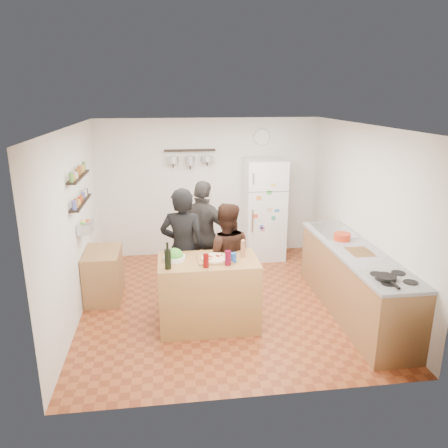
{
  "coord_description": "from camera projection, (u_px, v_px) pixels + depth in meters",
  "views": [
    {
      "loc": [
        -0.78,
        -5.71,
        2.9
      ],
      "look_at": [
        0.0,
        0.1,
        1.15
      ],
      "focal_mm": 35.0,
      "sensor_mm": 36.0,
      "label": 1
    }
  ],
  "objects": [
    {
      "name": "room_shell",
      "position": [
        221.0,
        212.0,
        6.36
      ],
      "size": [
        4.2,
        4.2,
        4.2
      ],
      "color": "brown",
      "rests_on": "ground"
    },
    {
      "name": "prep_island",
      "position": [
        209.0,
        293.0,
        5.58
      ],
      "size": [
        1.25,
        0.72,
        0.91
      ],
      "primitive_type": "cube",
      "color": "#9A6A38",
      "rests_on": "floor"
    },
    {
      "name": "pizza_board",
      "position": [
        215.0,
        259.0,
        5.44
      ],
      "size": [
        0.42,
        0.34,
        0.02
      ],
      "primitive_type": "cube",
      "color": "brown",
      "rests_on": "prep_island"
    },
    {
      "name": "pizza",
      "position": [
        215.0,
        258.0,
        5.44
      ],
      "size": [
        0.34,
        0.34,
        0.02
      ],
      "primitive_type": "cylinder",
      "color": "#CFB588",
      "rests_on": "pizza_board"
    },
    {
      "name": "salad_bowl",
      "position": [
        174.0,
        258.0,
        5.44
      ],
      "size": [
        0.27,
        0.27,
        0.05
      ],
      "primitive_type": "cylinder",
      "color": "silver",
      "rests_on": "prep_island"
    },
    {
      "name": "wine_bottle",
      "position": [
        168.0,
        259.0,
        5.15
      ],
      "size": [
        0.08,
        0.08,
        0.24
      ],
      "primitive_type": "cylinder",
      "color": "black",
      "rests_on": "prep_island"
    },
    {
      "name": "wine_glass_near",
      "position": [
        206.0,
        261.0,
        5.2
      ],
      "size": [
        0.07,
        0.07,
        0.17
      ],
      "primitive_type": "cylinder",
      "color": "#580707",
      "rests_on": "prep_island"
    },
    {
      "name": "wine_glass_far",
      "position": [
        228.0,
        258.0,
        5.27
      ],
      "size": [
        0.07,
        0.07,
        0.18
      ],
      "primitive_type": "cylinder",
      "color": "#540719",
      "rests_on": "prep_island"
    },
    {
      "name": "pepper_mill",
      "position": [
        243.0,
        250.0,
        5.53
      ],
      "size": [
        0.06,
        0.06,
        0.19
      ],
      "primitive_type": "cylinder",
      "color": "#945C3E",
      "rests_on": "prep_island"
    },
    {
      "name": "salt_canister",
      "position": [
        233.0,
        258.0,
        5.36
      ],
      "size": [
        0.07,
        0.07,
        0.12
      ],
      "primitive_type": "cylinder",
      "color": "navy",
      "rests_on": "prep_island"
    },
    {
      "name": "person_left",
      "position": [
        183.0,
        249.0,
        5.96
      ],
      "size": [
        0.71,
        0.56,
        1.73
      ],
      "primitive_type": "imported",
      "rotation": [
        0.0,
        0.0,
        2.89
      ],
      "color": "black",
      "rests_on": "floor"
    },
    {
      "name": "person_center",
      "position": [
        226.0,
        257.0,
        5.96
      ],
      "size": [
        0.8,
        0.66,
        1.52
      ],
      "primitive_type": "imported",
      "rotation": [
        0.0,
        0.0,
        3.03
      ],
      "color": "black",
      "rests_on": "floor"
    },
    {
      "name": "person_back",
      "position": [
        204.0,
        237.0,
        6.54
      ],
      "size": [
        1.07,
        0.85,
        1.69
      ],
      "primitive_type": "imported",
      "rotation": [
        0.0,
        0.0,
        2.62
      ],
      "color": "#282624",
      "rests_on": "floor"
    },
    {
      "name": "counter_run",
      "position": [
        354.0,
        282.0,
        5.92
      ],
      "size": [
        0.63,
        2.63,
        0.9
      ],
      "primitive_type": "cube",
      "color": "#9E7042",
      "rests_on": "floor"
    },
    {
      "name": "stove_top",
      "position": [
        393.0,
        279.0,
        4.88
      ],
      "size": [
        0.6,
        0.62,
        0.02
      ],
      "primitive_type": "cube",
      "color": "white",
      "rests_on": "counter_run"
    },
    {
      "name": "skillet",
      "position": [
        386.0,
        278.0,
        4.85
      ],
      "size": [
        0.24,
        0.24,
        0.05
      ],
      "primitive_type": "cylinder",
      "color": "black",
      "rests_on": "stove_top"
    },
    {
      "name": "sink",
      "position": [
        334.0,
        231.0,
        6.59
      ],
      "size": [
        0.5,
        0.8,
        0.03
      ],
      "primitive_type": "cube",
      "color": "silver",
      "rests_on": "counter_run"
    },
    {
      "name": "cutting_board",
      "position": [
        360.0,
        252.0,
        5.71
      ],
      "size": [
        0.3,
        0.4,
        0.02
      ],
      "primitive_type": "cube",
      "color": "#976537",
      "rests_on": "counter_run"
    },
    {
      "name": "red_bowl",
      "position": [
        342.0,
        237.0,
        6.15
      ],
      "size": [
        0.23,
        0.23,
        0.1
      ],
      "primitive_type": "cylinder",
      "color": "red",
      "rests_on": "counter_run"
    },
    {
      "name": "fridge",
      "position": [
        264.0,
        209.0,
        7.88
      ],
      "size": [
        0.7,
        0.68,
        1.8
      ],
      "primitive_type": "cube",
      "color": "white",
      "rests_on": "floor"
    },
    {
      "name": "wall_clock",
      "position": [
        262.0,
        137.0,
        7.83
      ],
      "size": [
        0.3,
        0.03,
        0.3
      ],
      "primitive_type": "cylinder",
      "rotation": [
        1.57,
        0.0,
        0.0
      ],
      "color": "silver",
      "rests_on": "back_wall"
    },
    {
      "name": "spice_shelf_lower",
      "position": [
        81.0,
        202.0,
        5.86
      ],
      "size": [
        0.12,
        1.0,
        0.02
      ],
      "primitive_type": "cube",
      "color": "black",
      "rests_on": "left_wall"
    },
    {
      "name": "spice_shelf_upper",
      "position": [
        78.0,
        177.0,
        5.76
      ],
      "size": [
        0.12,
        1.0,
        0.02
      ],
      "primitive_type": "cube",
      "color": "black",
      "rests_on": "left_wall"
    },
    {
      "name": "produce_basket",
      "position": [
        86.0,
        227.0,
        5.97
      ],
      "size": [
        0.18,
        0.35,
        0.14
      ],
      "primitive_type": "cube",
      "color": "silver",
      "rests_on": "left_wall"
    },
    {
      "name": "side_table",
      "position": [
        104.0,
        275.0,
        6.38
      ],
      "size": [
        0.5,
        0.8,
        0.73
      ],
      "primitive_type": "cube",
      "color": "#A78146",
      "rests_on": "floor"
    },
    {
      "name": "pot_rack",
      "position": [
        190.0,
        150.0,
        7.65
      ],
      "size": [
        0.9,
        0.04,
        0.04
      ],
      "primitive_type": "cube",
      "color": "black",
      "rests_on": "back_wall"
    }
  ]
}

